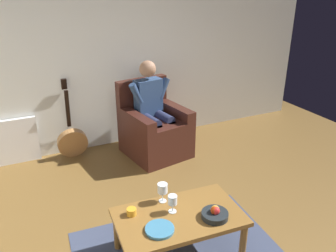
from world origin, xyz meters
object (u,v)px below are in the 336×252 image
wine_glass_far (163,189)px  fruit_bowl (215,214)px  person_seated (153,105)px  coffee_table (179,220)px  decorative_dish (160,229)px  guitar (72,140)px  wine_glass_near (173,201)px  armchair (154,130)px  candle_jar (132,212)px

wine_glass_far → fruit_bowl: wine_glass_far is taller
person_seated → coffee_table: person_seated is taller
coffee_table → decorative_dish: 0.26m
coffee_table → guitar: (0.48, -2.23, -0.12)m
guitar → fruit_bowl: guitar is taller
person_seated → wine_glass_near: person_seated is taller
armchair → candle_jar: bearing=52.0°
fruit_bowl → coffee_table: bearing=-31.0°
decorative_dish → person_seated: bearing=-111.4°
coffee_table → wine_glass_near: 0.18m
wine_glass_far → guitar: bearing=-77.6°
armchair → guitar: size_ratio=0.94×
wine_glass_far → armchair: bearing=-110.4°
armchair → candle_jar: armchair is taller
coffee_table → candle_jar: bearing=-25.7°
wine_glass_near → guitar: bearing=-78.2°
person_seated → coffee_table: bearing=63.9°
armchair → candle_jar: size_ratio=12.06×
person_seated → guitar: person_seated is taller
coffee_table → candle_jar: 0.40m
coffee_table → wine_glass_far: 0.30m
person_seated → wine_glass_far: bearing=60.4°
armchair → fruit_bowl: (0.31, 2.01, 0.11)m
wine_glass_near → decorative_dish: bearing=41.5°
wine_glass_near → decorative_dish: wine_glass_near is taller
person_seated → candle_jar: person_seated is taller
wine_glass_near → wine_glass_far: (0.01, -0.17, 0.02)m
person_seated → armchair: bearing=90.0°
guitar → fruit_bowl: 2.51m
guitar → candle_jar: 2.08m
candle_jar → wine_glass_near: bearing=161.9°
fruit_bowl → wine_glass_far: bearing=-52.5°
wine_glass_near → fruit_bowl: bearing=142.5°
coffee_table → wine_glass_near: size_ratio=6.91×
wine_glass_near → decorative_dish: (0.19, 0.17, -0.10)m
person_seated → candle_jar: 1.95m
decorative_dish → wine_glass_far: bearing=-117.6°
coffee_table → candle_jar: (0.36, -0.17, 0.09)m
guitar → decorative_dish: bearing=96.3°
guitar → wine_glass_far: size_ratio=5.96×
coffee_table → decorative_dish: (0.22, 0.11, 0.07)m
decorative_dish → candle_jar: bearing=-64.4°
guitar → wine_glass_near: size_ratio=6.66×
person_seated → decorative_dish: (0.78, 1.98, -0.27)m
armchair → candle_jar: 1.92m
armchair → coffee_table: size_ratio=0.91×
wine_glass_near → decorative_dish: 0.28m
wine_glass_far → fruit_bowl: size_ratio=0.80×
person_seated → decorative_dish: size_ratio=5.50×
armchair → decorative_dish: bearing=58.7°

